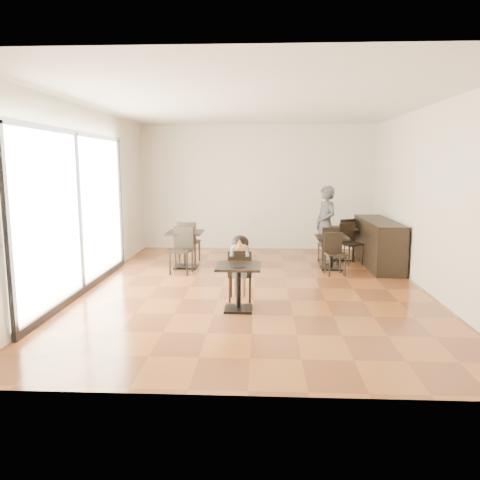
# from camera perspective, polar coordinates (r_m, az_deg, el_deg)

# --- Properties ---
(floor) EXTENTS (6.00, 8.00, 0.01)m
(floor) POSITION_cam_1_polar(r_m,az_deg,el_deg) (8.46, 1.80, -5.81)
(floor) COLOR brown
(floor) RESTS_ON ground
(ceiling) EXTENTS (6.00, 8.00, 0.01)m
(ceiling) POSITION_cam_1_polar(r_m,az_deg,el_deg) (8.24, 1.92, 16.23)
(ceiling) COLOR silver
(ceiling) RESTS_ON floor
(wall_back) EXTENTS (6.00, 0.01, 3.20)m
(wall_back) POSITION_cam_1_polar(r_m,az_deg,el_deg) (12.19, 2.16, 6.40)
(wall_back) COLOR beige
(wall_back) RESTS_ON floor
(wall_front) EXTENTS (6.00, 0.01, 3.20)m
(wall_front) POSITION_cam_1_polar(r_m,az_deg,el_deg) (4.22, 1.00, 1.18)
(wall_front) COLOR beige
(wall_front) RESTS_ON floor
(wall_left) EXTENTS (0.01, 8.00, 3.20)m
(wall_left) POSITION_cam_1_polar(r_m,az_deg,el_deg) (8.77, -18.21, 4.88)
(wall_left) COLOR beige
(wall_left) RESTS_ON floor
(wall_right) EXTENTS (0.01, 8.00, 3.20)m
(wall_right) POSITION_cam_1_polar(r_m,az_deg,el_deg) (8.68, 22.14, 4.63)
(wall_right) COLOR beige
(wall_right) RESTS_ON floor
(storefront_window) EXTENTS (0.04, 4.50, 2.60)m
(storefront_window) POSITION_cam_1_polar(r_m,az_deg,el_deg) (8.31, -19.17, 3.23)
(storefront_window) COLOR white
(storefront_window) RESTS_ON floor
(child_table) EXTENTS (0.66, 0.66, 0.70)m
(child_table) POSITION_cam_1_polar(r_m,az_deg,el_deg) (7.09, -0.19, -5.84)
(child_table) COLOR black
(child_table) RESTS_ON floor
(child_chair) EXTENTS (0.38, 0.38, 0.84)m
(child_chair) POSITION_cam_1_polar(r_m,az_deg,el_deg) (7.61, 0.02, -4.25)
(child_chair) COLOR black
(child_chair) RESTS_ON floor
(child) EXTENTS (0.38, 0.53, 1.06)m
(child) POSITION_cam_1_polar(r_m,az_deg,el_deg) (7.58, 0.02, -3.46)
(child) COLOR slate
(child) RESTS_ON child_chair
(plate) EXTENTS (0.24, 0.24, 0.01)m
(plate) POSITION_cam_1_polar(r_m,az_deg,el_deg) (6.91, -0.24, -3.20)
(plate) COLOR black
(plate) RESTS_ON child_table
(pizza_slice) EXTENTS (0.25, 0.19, 0.06)m
(pizza_slice) POSITION_cam_1_polar(r_m,az_deg,el_deg) (7.32, -0.05, -0.82)
(pizza_slice) COLOR #E6BF7A
(pizza_slice) RESTS_ON child
(adult_patron) EXTENTS (0.63, 0.74, 1.72)m
(adult_patron) POSITION_cam_1_polar(r_m,az_deg,el_deg) (10.69, 10.40, 1.89)
(adult_patron) COLOR #3B3B3F
(adult_patron) RESTS_ON floor
(cafe_table_mid) EXTENTS (0.76, 0.76, 0.70)m
(cafe_table_mid) POSITION_cam_1_polar(r_m,az_deg,el_deg) (10.04, 11.07, -1.54)
(cafe_table_mid) COLOR black
(cafe_table_mid) RESTS_ON floor
(cafe_table_left) EXTENTS (0.83, 0.83, 0.78)m
(cafe_table_left) POSITION_cam_1_polar(r_m,az_deg,el_deg) (10.08, -6.67, -1.16)
(cafe_table_left) COLOR black
(cafe_table_left) RESTS_ON floor
(cafe_table_back) EXTENTS (0.94, 0.94, 0.75)m
(cafe_table_back) POSITION_cam_1_polar(r_m,az_deg,el_deg) (11.11, 12.12, -0.41)
(cafe_table_back) COLOR black
(cafe_table_back) RESTS_ON floor
(chair_mid_a) EXTENTS (0.44, 0.44, 0.84)m
(chair_mid_a) POSITION_cam_1_polar(r_m,az_deg,el_deg) (10.57, 10.66, -0.61)
(chair_mid_a) COLOR black
(chair_mid_a) RESTS_ON floor
(chair_mid_b) EXTENTS (0.44, 0.44, 0.84)m
(chair_mid_b) POSITION_cam_1_polar(r_m,az_deg,el_deg) (9.50, 11.55, -1.74)
(chair_mid_b) COLOR black
(chair_mid_b) RESTS_ON floor
(chair_left_a) EXTENTS (0.48, 0.48, 0.94)m
(chair_left_a) POSITION_cam_1_polar(r_m,az_deg,el_deg) (10.60, -6.20, -0.21)
(chair_left_a) COLOR black
(chair_left_a) RESTS_ON floor
(chair_left_b) EXTENTS (0.48, 0.48, 0.94)m
(chair_left_b) POSITION_cam_1_polar(r_m,az_deg,el_deg) (9.53, -7.21, -1.29)
(chair_left_b) COLOR black
(chair_left_b) RESTS_ON floor
(chair_back_a) EXTENTS (0.54, 0.54, 0.90)m
(chair_back_a) POSITION_cam_1_polar(r_m,az_deg,el_deg) (11.66, 12.44, 0.40)
(chair_back_a) COLOR black
(chair_back_a) RESTS_ON floor
(chair_back_b) EXTENTS (0.54, 0.54, 0.90)m
(chair_back_b) POSITION_cam_1_polar(r_m,az_deg,el_deg) (10.59, 13.43, -0.51)
(chair_back_b) COLOR black
(chair_back_b) RESTS_ON floor
(service_counter) EXTENTS (0.60, 2.40, 1.00)m
(service_counter) POSITION_cam_1_polar(r_m,az_deg,el_deg) (10.62, 16.46, -0.35)
(service_counter) COLOR black
(service_counter) RESTS_ON floor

